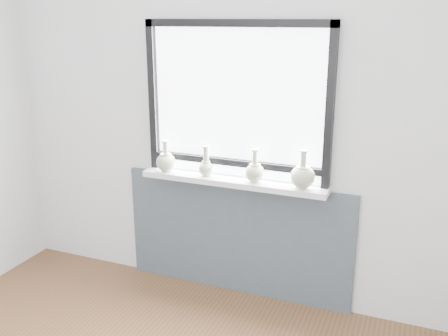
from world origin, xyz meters
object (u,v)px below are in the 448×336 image
at_px(windowsill, 233,181).
at_px(vase_d, 303,176).
at_px(vase_c, 255,172).
at_px(vase_b, 206,167).
at_px(vase_a, 166,161).

relative_size(windowsill, vase_d, 5.20).
bearing_deg(windowsill, vase_d, -2.06).
height_order(windowsill, vase_d, vase_d).
bearing_deg(vase_c, vase_b, 179.69).
distance_m(vase_a, vase_b, 0.31).
height_order(windowsill, vase_b, vase_b).
bearing_deg(vase_a, vase_d, 0.26).
distance_m(windowsill, vase_a, 0.51).
height_order(windowsill, vase_c, vase_c).
height_order(vase_a, vase_d, vase_d).
bearing_deg(windowsill, vase_a, -177.49).
relative_size(vase_b, vase_c, 0.94).
bearing_deg(vase_d, windowsill, 177.94).
relative_size(vase_a, vase_c, 1.00).
xyz_separation_m(vase_a, vase_b, (0.31, 0.01, -0.01)).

